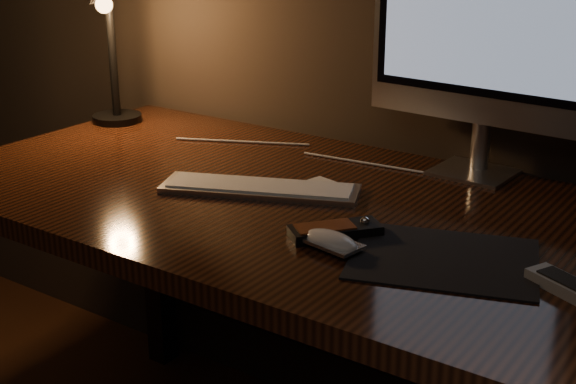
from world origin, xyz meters
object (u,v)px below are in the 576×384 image
Objects in this scene: keyboard at (260,188)px; media_remote at (335,230)px; desk at (341,255)px; desk_lamp at (106,12)px; monitor at (484,29)px; mouse at (331,243)px.

media_remote is (0.23, -0.11, 0.00)m from keyboard.
desk_lamp is (-0.71, 0.10, 0.41)m from desk.
monitor reaches higher than mouse.
mouse reaches higher than desk.
keyboard reaches higher than desk.
desk is 15.60× the size of mouse.
media_remote is at bearing 124.57° from mouse.
monitor is at bearing 95.67° from mouse.
keyboard is 0.92× the size of desk_lamp.
desk is at bearing -120.45° from monitor.
desk is 0.83m from desk_lamp.
media_remote is 0.37× the size of desk_lamp.
monitor reaches higher than keyboard.
keyboard is (-0.29, -0.33, -0.29)m from monitor.
monitor is 0.52m from media_remote.
desk_lamp is at bearing 140.12° from keyboard.
keyboard is at bearing -148.77° from desk.
media_remote reaches higher than desk.
desk_lamp reaches higher than mouse.
desk is at bearing 127.31° from mouse.
desk_lamp is at bearing 172.40° from desk.
keyboard is 3.68× the size of mouse.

